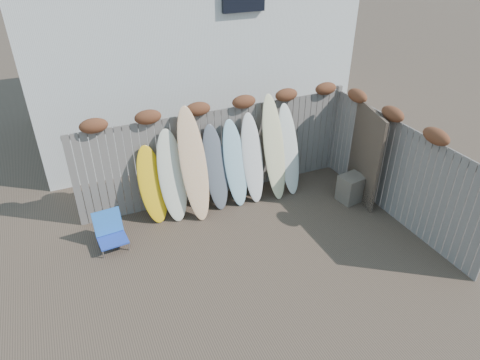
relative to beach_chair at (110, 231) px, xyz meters
name	(u,v)px	position (x,y,z in m)	size (l,w,h in m)	color
ground	(266,258)	(2.52, -1.53, -0.32)	(80.00, 80.00, 0.00)	#493A2D
back_fence	(220,146)	(2.58, 0.87, 0.86)	(6.05, 0.28, 2.24)	slate
right_fence	(397,165)	(5.51, -1.27, 0.82)	(0.28, 4.40, 2.24)	slate
house	(177,12)	(3.02, 4.97, 2.88)	(8.50, 5.50, 6.33)	silver
beach_chair	(110,231)	(0.00, 0.00, 0.00)	(0.56, 0.59, 0.69)	#2341B1
wooden_crate	(351,188)	(5.07, -0.56, -0.02)	(0.51, 0.43, 0.60)	brown
lattice_panel	(365,155)	(5.35, -0.49, 0.71)	(0.06, 1.37, 2.06)	#4F3A30
surfboard_0	(152,185)	(0.99, 0.54, 0.46)	(0.54, 0.07, 1.63)	yellow
surfboard_1	(172,176)	(1.39, 0.48, 0.60)	(0.55, 0.07, 1.92)	beige
surfboard_2	(194,165)	(1.82, 0.38, 0.81)	(0.55, 0.07, 2.36)	#E1AE74
surfboard_3	(215,168)	(2.32, 0.50, 0.57)	(0.48, 0.07, 1.84)	#545A63
surfboard_4	(235,164)	(2.75, 0.47, 0.59)	(0.48, 0.07, 1.89)	#96C2D0
surfboard_5	(252,158)	(3.15, 0.46, 0.63)	(0.46, 0.07, 1.97)	silver
surfboard_6	(274,148)	(3.65, 0.43, 0.79)	(0.48, 0.07, 2.32)	beige
surfboard_7	(289,150)	(4.02, 0.44, 0.67)	(0.46, 0.07, 2.05)	silver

